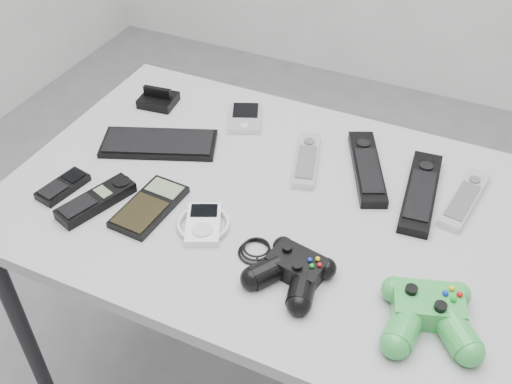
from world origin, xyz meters
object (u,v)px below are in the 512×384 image
at_px(remote_silver_b, 465,198).
at_px(calculator, 149,206).
at_px(pda, 245,118).
at_px(remote_silver_a, 307,159).
at_px(cordless_handset, 96,200).
at_px(remote_black_b, 421,191).
at_px(desk, 281,224).
at_px(remote_black_a, 367,167).
at_px(pda_keyboard, 159,143).
at_px(controller_green, 429,312).
at_px(mobile_phone, 63,186).
at_px(controller_black, 292,269).
at_px(mp3_player, 203,224).

height_order(remote_silver_b, calculator, remote_silver_b).
relative_size(pda, remote_silver_a, 0.63).
height_order(cordless_handset, calculator, cordless_handset).
xyz_separation_m(remote_silver_a, remote_black_b, (0.25, -0.00, 0.00)).
height_order(desk, pda, pda).
distance_m(cordless_handset, calculator, 0.11).
relative_size(remote_black_a, calculator, 1.45).
distance_m(pda_keyboard, remote_black_a, 0.46).
distance_m(remote_black_a, cordless_handset, 0.56).
relative_size(calculator, controller_green, 0.97).
xyz_separation_m(remote_silver_b, controller_green, (-0.00, -0.32, 0.02)).
bearing_deg(mobile_phone, remote_silver_a, 45.56).
relative_size(remote_black_b, cordless_handset, 1.52).
bearing_deg(controller_black, remote_silver_a, 117.39).
bearing_deg(remote_black_b, controller_green, -80.96).
height_order(desk, pda_keyboard, pda_keyboard).
height_order(remote_black_b, controller_green, controller_green).
bearing_deg(mp3_player, remote_black_b, 11.86).
xyz_separation_m(mobile_phone, controller_black, (0.51, -0.02, 0.01)).
relative_size(pda, mp3_player, 1.07).
bearing_deg(pda_keyboard, remote_silver_b, -13.61).
height_order(pda, controller_green, controller_green).
distance_m(pda, cordless_handset, 0.41).
bearing_deg(remote_black_b, pda_keyboard, -178.05).
distance_m(remote_black_b, calculator, 0.54).
relative_size(pda, cordless_handset, 0.71).
distance_m(pda, mobile_phone, 0.44).
bearing_deg(controller_black, pda, 135.83).
xyz_separation_m(cordless_handset, calculator, (0.10, 0.03, -0.00)).
bearing_deg(remote_silver_a, mp3_player, -127.53).
xyz_separation_m(pda, remote_silver_b, (0.52, -0.07, 0.00)).
bearing_deg(mp3_player, desk, 26.16).
bearing_deg(desk, remote_black_b, 28.27).
bearing_deg(remote_silver_b, pda, -179.78).
bearing_deg(remote_black_b, cordless_handset, -158.49).
bearing_deg(controller_black, desk, 128.72).
xyz_separation_m(remote_black_a, remote_silver_b, (0.20, -0.01, -0.00)).
relative_size(remote_silver_a, remote_silver_b, 0.94).
distance_m(pda_keyboard, mobile_phone, 0.23).
bearing_deg(mp3_player, remote_black_a, 26.76).
bearing_deg(calculator, remote_black_b, 32.54).
bearing_deg(pda, desk, -72.78).
bearing_deg(pda, remote_silver_b, -30.93).
relative_size(mobile_phone, controller_green, 0.64).
relative_size(remote_black_b, mp3_player, 2.30).
bearing_deg(controller_black, mobile_phone, -171.91).
bearing_deg(pda_keyboard, remote_black_a, -8.47).
xyz_separation_m(calculator, mp3_player, (0.12, 0.00, 0.00)).
height_order(remote_silver_a, remote_silver_b, same).
distance_m(pda_keyboard, pda, 0.21).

